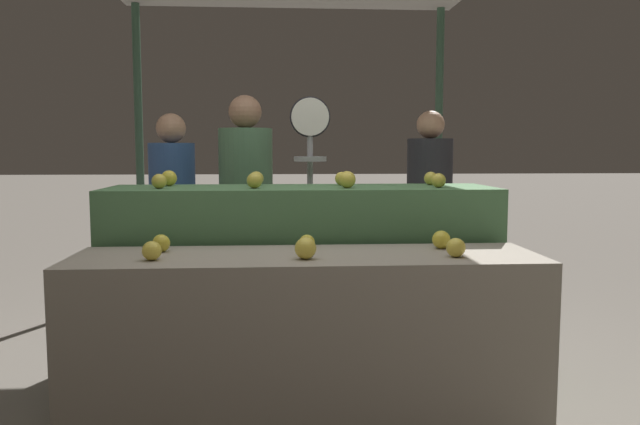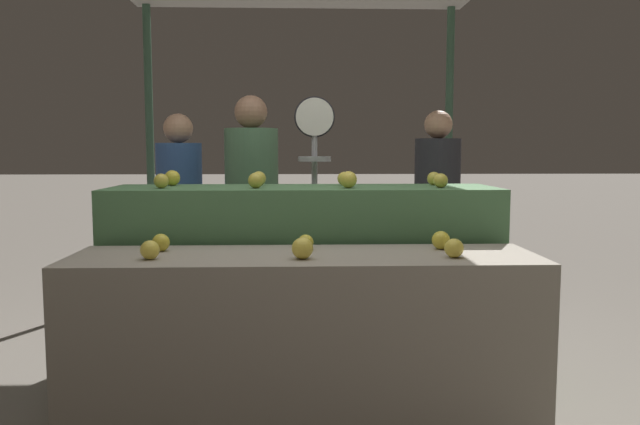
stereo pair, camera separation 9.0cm
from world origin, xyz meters
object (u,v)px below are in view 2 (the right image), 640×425
Objects in this scene: person_vendor_at_scale at (252,201)px; person_customer_left at (180,207)px; produce_scale at (315,172)px; person_customer_right at (437,201)px.

person_vendor_at_scale reaches higher than person_customer_left.
person_customer_right is (0.94, 0.80, -0.24)m from produce_scale.
person_customer_right is at bearing 40.33° from produce_scale.
produce_scale is at bearing 158.52° from person_customer_left.
produce_scale is 1.26m from person_customer_right.
person_customer_left is 1.88m from person_customer_right.
person_customer_right reaches higher than person_customer_left.
produce_scale reaches higher than person_customer_left.
person_customer_left is at bearing -13.49° from person_customer_right.
produce_scale is at bearing 18.76° from person_customer_right.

